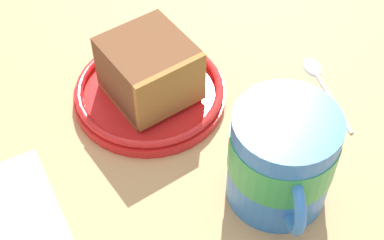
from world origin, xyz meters
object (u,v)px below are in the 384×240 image
(small_plate, at_px, (150,93))
(teaspoon, at_px, (319,76))
(folded_napkin, at_px, (4,222))
(cake_slice, at_px, (149,71))
(tea_mug, at_px, (282,156))

(small_plate, xyz_separation_m, teaspoon, (0.19, 0.03, -0.01))
(folded_napkin, bearing_deg, small_plate, 51.42)
(folded_napkin, bearing_deg, cake_slice, 50.65)
(small_plate, relative_size, cake_slice, 1.39)
(small_plate, relative_size, folded_napkin, 1.21)
(cake_slice, xyz_separation_m, tea_mug, (0.12, -0.12, 0.01))
(tea_mug, bearing_deg, small_plate, 136.45)
(cake_slice, height_order, teaspoon, cake_slice)
(cake_slice, relative_size, teaspoon, 1.01)
(small_plate, relative_size, tea_mug, 1.34)
(cake_slice, bearing_deg, teaspoon, 10.66)
(teaspoon, bearing_deg, small_plate, -170.09)
(tea_mug, bearing_deg, teaspoon, 67.83)
(cake_slice, relative_size, folded_napkin, 0.87)
(cake_slice, distance_m, tea_mug, 0.17)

